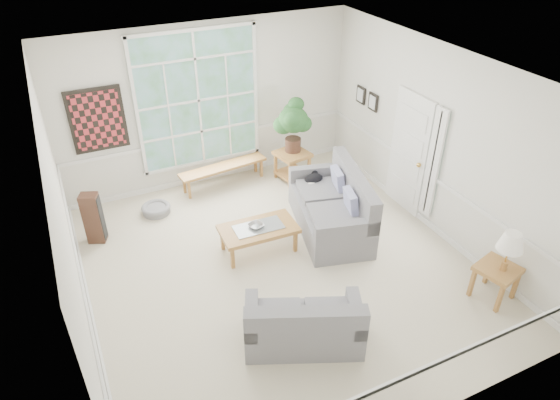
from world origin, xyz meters
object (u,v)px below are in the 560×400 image
object	(u,v)px
loveseat_right	(330,202)
side_table	(494,282)
coffee_table	(259,239)
loveseat_front	(304,318)
end_table	(292,166)

from	to	relation	value
loveseat_right	side_table	bearing A→B (deg)	-48.54
coffee_table	loveseat_front	bearing A→B (deg)	-94.27
loveseat_front	side_table	distance (m)	2.79
loveseat_right	loveseat_front	xyz separation A→B (m)	(-1.52, -1.97, -0.12)
side_table	end_table	bearing A→B (deg)	104.20
end_table	side_table	bearing A→B (deg)	-75.80
loveseat_right	coffee_table	size ratio (longest dim) A/B	1.61
end_table	side_table	size ratio (longest dim) A/B	1.10
loveseat_right	coffee_table	distance (m)	1.33
loveseat_front	loveseat_right	bearing A→B (deg)	75.86
loveseat_right	coffee_table	xyz separation A→B (m)	(-1.30, -0.03, -0.30)
loveseat_front	side_table	size ratio (longest dim) A/B	2.75
loveseat_right	end_table	distance (m)	1.77
coffee_table	loveseat_right	bearing A→B (deg)	3.85
loveseat_right	loveseat_front	bearing A→B (deg)	-113.41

